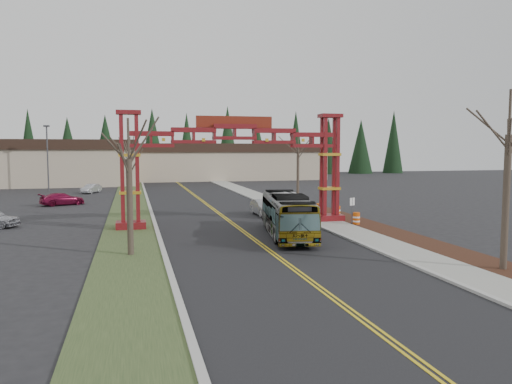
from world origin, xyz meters
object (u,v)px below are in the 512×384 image
object	(u,v)px
bare_tree_median_mid	(130,162)
barrel_south	(356,219)
retail_building_east	(222,161)
silver_sedan	(264,208)
bare_tree_median_near	(129,160)
bare_tree_right_far	(298,150)
barrel_north	(319,209)
parked_car_far_a	(91,189)
parked_car_mid_a	(62,199)
gateway_arch	(234,150)
light_pole_far	(47,153)
barrel_mid	(337,212)
street_sign	(352,206)
bare_tree_median_far	(130,154)
bare_tree_right_near	(509,136)
transit_bus	(287,215)

from	to	relation	value
bare_tree_median_mid	barrel_south	distance (m)	19.78
retail_building_east	silver_sedan	distance (m)	57.40
bare_tree_median_near	retail_building_east	bearing A→B (deg)	75.88
bare_tree_right_far	barrel_north	world-z (taller)	bare_tree_right_far
silver_sedan	barrel_south	size ratio (longest dim) A/B	4.21
bare_tree_right_far	bare_tree_median_mid	bearing A→B (deg)	-156.22
parked_car_far_a	barrel_north	distance (m)	35.80
parked_car_mid_a	bare_tree_median_mid	xyz separation A→B (m)	(7.19, -12.34, 4.29)
gateway_arch	bare_tree_median_near	size ratio (longest dim) A/B	2.34
light_pole_far	barrel_mid	world-z (taller)	light_pole_far
silver_sedan	barrel_south	xyz separation A→B (m)	(5.56, -7.48, -0.21)
silver_sedan	bare_tree_right_far	size ratio (longest dim) A/B	0.56
parked_car_mid_a	bare_tree_median_mid	world-z (taller)	bare_tree_median_mid
silver_sedan	street_sign	xyz separation A→B (m)	(5.24, -7.36, 0.86)
bare_tree_median_far	bare_tree_median_mid	bearing A→B (deg)	-90.00
light_pole_far	barrel_north	xyz separation A→B (m)	(28.65, -33.75, -4.95)
retail_building_east	barrel_north	bearing A→B (deg)	-90.96
light_pole_far	barrel_north	bearing A→B (deg)	-49.67
retail_building_east	bare_tree_median_mid	bearing A→B (deg)	-107.84
parked_car_far_a	barrel_south	bearing A→B (deg)	-33.75
bare_tree_median_mid	barrel_north	xyz separation A→B (m)	(17.05, -1.15, -4.46)
silver_sedan	barrel_south	distance (m)	9.32
bare_tree_median_far	bare_tree_right_near	size ratio (longest dim) A/B	0.84
bare_tree_median_mid	street_sign	world-z (taller)	bare_tree_median_mid
retail_building_east	parked_car_mid_a	distance (m)	50.44
barrel_north	gateway_arch	bearing A→B (deg)	-151.75
barrel_mid	light_pole_far	bearing A→B (deg)	128.39
parked_car_mid_a	bare_tree_right_near	distance (m)	44.43
bare_tree_right_near	bare_tree_median_mid	bearing A→B (deg)	127.14
gateway_arch	barrel_north	distance (m)	11.64
barrel_mid	barrel_north	distance (m)	3.05
barrel_mid	bare_tree_median_far	bearing A→B (deg)	128.69
parked_car_far_a	silver_sedan	bearing A→B (deg)	-34.90
barrel_south	bare_tree_median_near	bearing A→B (deg)	-157.75
gateway_arch	barrel_south	bearing A→B (deg)	-15.13
parked_car_mid_a	barrel_north	distance (m)	27.74
silver_sedan	bare_tree_right_near	distance (m)	24.32
bare_tree_right_near	barrel_north	bearing A→B (deg)	92.41
transit_bus	bare_tree_median_far	size ratio (longest dim) A/B	1.43
parked_car_far_a	bare_tree_right_far	bearing A→B (deg)	-15.35
parked_car_far_a	barrel_south	size ratio (longest dim) A/B	3.53
street_sign	parked_car_mid_a	bearing A→B (deg)	139.35
silver_sedan	parked_car_mid_a	world-z (taller)	silver_sedan
bare_tree_median_mid	parked_car_mid_a	bearing A→B (deg)	120.23
barrel_south	barrel_mid	world-z (taller)	barrel_mid
bare_tree_median_mid	bare_tree_right_near	world-z (taller)	bare_tree_right_near
silver_sedan	barrel_mid	size ratio (longest dim) A/B	4.18
bare_tree_right_far	street_sign	size ratio (longest dim) A/B	3.58
bare_tree_median_far	barrel_south	size ratio (longest dim) A/B	7.07
retail_building_east	bare_tree_right_near	bearing A→B (deg)	-90.00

